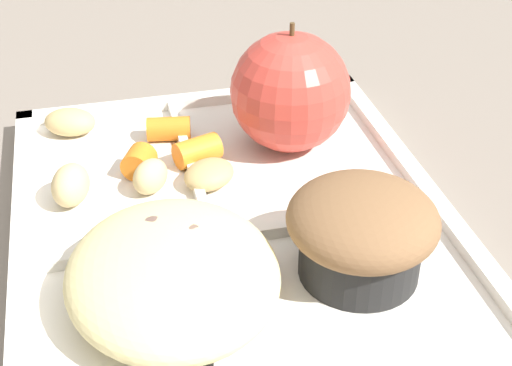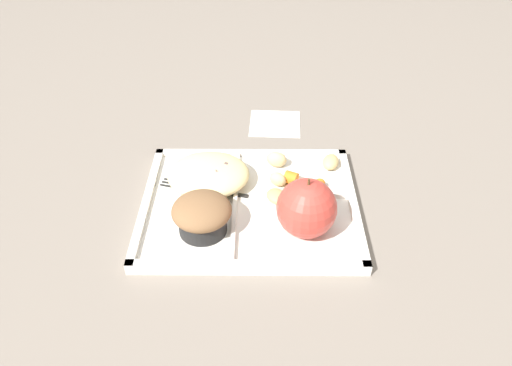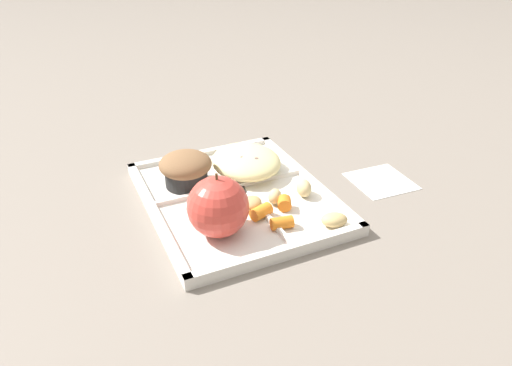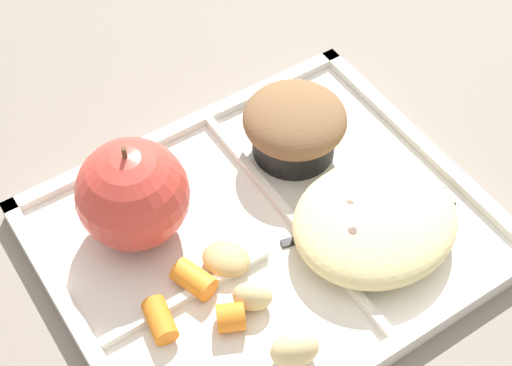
{
  "view_description": "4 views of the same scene",
  "coord_description": "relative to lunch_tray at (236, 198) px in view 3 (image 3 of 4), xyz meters",
  "views": [
    {
      "loc": [
        0.38,
        -0.08,
        0.3
      ],
      "look_at": [
        -0.02,
        0.02,
        0.03
      ],
      "focal_mm": 52.34,
      "sensor_mm": 36.0,
      "label": 1
    },
    {
      "loc": [
        -0.01,
        0.61,
        0.53
      ],
      "look_at": [
        -0.01,
        -0.04,
        0.02
      ],
      "focal_mm": 35.35,
      "sensor_mm": 36.0,
      "label": 2
    },
    {
      "loc": [
        -0.61,
        0.25,
        0.42
      ],
      "look_at": [
        -0.04,
        -0.02,
        0.05
      ],
      "focal_mm": 33.34,
      "sensor_mm": 36.0,
      "label": 3
    },
    {
      "loc": [
        -0.2,
        -0.29,
        0.52
      ],
      "look_at": [
        0.01,
        0.03,
        0.03
      ],
      "focal_mm": 54.47,
      "sensor_mm": 36.0,
      "label": 4
    }
  ],
  "objects": [
    {
      "name": "ground",
      "position": [
        0.0,
        0.0,
        -0.01
      ],
      "size": [
        6.0,
        6.0,
        0.0
      ],
      "primitive_type": "plane",
      "color": "slate"
    },
    {
      "name": "meatball_back",
      "position": [
        0.05,
        -0.04,
        0.02
      ],
      "size": [
        0.04,
        0.04,
        0.04
      ],
      "primitive_type": "sphere",
      "color": "#755B4C",
      "rests_on": "lunch_tray"
    },
    {
      "name": "green_apple",
      "position": [
        -0.08,
        0.06,
        0.05
      ],
      "size": [
        0.09,
        0.09,
        0.1
      ],
      "color": "#C63D33",
      "rests_on": "lunch_tray"
    },
    {
      "name": "carrot_slice_diagonal",
      "position": [
        -0.07,
        -0.01,
        0.01
      ],
      "size": [
        0.03,
        0.04,
        0.02
      ],
      "primitive_type": "cylinder",
      "rotation": [
        0.0,
        1.57,
        5.04
      ],
      "color": "orange",
      "rests_on": "lunch_tray"
    },
    {
      "name": "potato_chunk_wedge",
      "position": [
        -0.04,
        -0.01,
        0.01
      ],
      "size": [
        0.05,
        0.05,
        0.02
      ],
      "primitive_type": "ellipsoid",
      "rotation": [
        0.0,
        0.0,
        2.19
      ],
      "color": "tan",
      "rests_on": "lunch_tray"
    },
    {
      "name": "meatball_front",
      "position": [
        0.04,
        -0.05,
        0.02
      ],
      "size": [
        0.04,
        0.04,
        0.04
      ],
      "primitive_type": "sphere",
      "color": "brown",
      "rests_on": "lunch_tray"
    },
    {
      "name": "bran_muffin",
      "position": [
        0.07,
        0.06,
        0.04
      ],
      "size": [
        0.09,
        0.09,
        0.06
      ],
      "color": "black",
      "rests_on": "lunch_tray"
    },
    {
      "name": "meatball_center",
      "position": [
        0.08,
        -0.04,
        0.02
      ],
      "size": [
        0.03,
        0.03,
        0.03
      ],
      "primitive_type": "sphere",
      "color": "brown",
      "rests_on": "lunch_tray"
    },
    {
      "name": "paper_napkin",
      "position": [
        -0.05,
        -0.26,
        -0.01
      ],
      "size": [
        0.1,
        0.1,
        0.0
      ],
      "primitive_type": "cube",
      "rotation": [
        0.0,
        0.0,
        -0.05
      ],
      "color": "white",
      "rests_on": "ground"
    },
    {
      "name": "potato_chunk_large",
      "position": [
        -0.14,
        -0.1,
        0.01
      ],
      "size": [
        0.04,
        0.05,
        0.02
      ],
      "primitive_type": "ellipsoid",
      "rotation": [
        0.0,
        0.0,
        4.39
      ],
      "color": "tan",
      "rests_on": "lunch_tray"
    },
    {
      "name": "plastic_fork",
      "position": [
        0.09,
        -0.04,
        0.01
      ],
      "size": [
        0.15,
        0.05,
        0.0
      ],
      "color": "black",
      "rests_on": "lunch_tray"
    },
    {
      "name": "potato_chunk_browned",
      "position": [
        -0.05,
        -0.05,
        0.02
      ],
      "size": [
        0.04,
        0.03,
        0.02
      ],
      "primitive_type": "ellipsoid",
      "rotation": [
        0.0,
        0.0,
        2.48
      ],
      "color": "tan",
      "rests_on": "lunch_tray"
    },
    {
      "name": "carrot_slice_edge",
      "position": [
        -0.11,
        -0.03,
        0.01
      ],
      "size": [
        0.02,
        0.04,
        0.02
      ],
      "primitive_type": "cylinder",
      "rotation": [
        0.0,
        1.57,
        1.41
      ],
      "color": "orange",
      "rests_on": "lunch_tray"
    },
    {
      "name": "egg_noodle_pile",
      "position": [
        0.07,
        -0.05,
        0.02
      ],
      "size": [
        0.13,
        0.12,
        0.04
      ],
      "primitive_type": "ellipsoid",
      "color": "beige",
      "rests_on": "lunch_tray"
    },
    {
      "name": "carrot_slice_center",
      "position": [
        -0.07,
        -0.05,
        0.02
      ],
      "size": [
        0.03,
        0.03,
        0.02
      ],
      "primitive_type": "cylinder",
      "rotation": [
        0.0,
        1.57,
        5.84
      ],
      "color": "orange",
      "rests_on": "lunch_tray"
    },
    {
      "name": "potato_chunk_corner",
      "position": [
        -0.04,
        -0.1,
        0.02
      ],
      "size": [
        0.04,
        0.03,
        0.03
      ],
      "primitive_type": "ellipsoid",
      "rotation": [
        0.0,
        0.0,
        4.39
      ],
      "color": "tan",
      "rests_on": "lunch_tray"
    },
    {
      "name": "lunch_tray",
      "position": [
        0.0,
        0.0,
        0.0
      ],
      "size": [
        0.34,
        0.28,
        0.02
      ],
      "color": "silver",
      "rests_on": "ground"
    }
  ]
}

